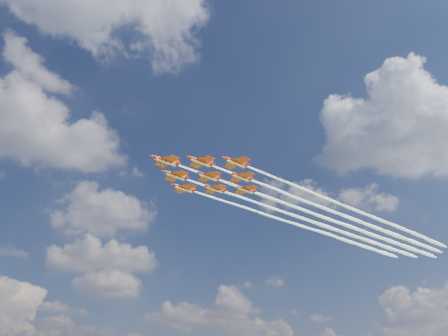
{
  "coord_description": "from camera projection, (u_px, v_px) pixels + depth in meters",
  "views": [
    {
      "loc": [
        -51.9,
        -122.88,
        19.08
      ],
      "look_at": [
        3.65,
        0.59,
        84.7
      ],
      "focal_mm": 35.0,
      "sensor_mm": 36.0,
      "label": 1
    }
  ],
  "objects": [
    {
      "name": "jet_row3_port",
      "position": [
        361.0,
        212.0,
        183.71
      ],
      "size": [
        144.28,
        47.92,
        2.78
      ],
      "rotation": [
        0.0,
        0.0,
        0.3
      ],
      "color": "red"
    },
    {
      "name": "jet_tail",
      "position": [
        356.0,
        229.0,
        203.8
      ],
      "size": [
        144.28,
        47.92,
        2.78
      ],
      "rotation": [
        0.0,
        0.0,
        0.3
      ],
      "color": "red"
    },
    {
      "name": "jet_row4_port",
      "position": [
        358.0,
        221.0,
        193.76
      ],
      "size": [
        144.28,
        47.92,
        2.78
      ],
      "rotation": [
        0.0,
        0.0,
        0.3
      ],
      "color": "red"
    },
    {
      "name": "jet_row4_starb",
      "position": [
        332.0,
        228.0,
        203.33
      ],
      "size": [
        144.28,
        47.92,
        2.78
      ],
      "rotation": [
        0.0,
        0.0,
        0.3
      ],
      "color": "red"
    },
    {
      "name": "jet_row3_starb",
      "position": [
        308.0,
        228.0,
        202.85
      ],
      "size": [
        144.28,
        47.92,
        2.78
      ],
      "rotation": [
        0.0,
        0.0,
        0.3
      ],
      "color": "red"
    },
    {
      "name": "jet_row2_starb",
      "position": [
        308.0,
        220.0,
        192.81
      ],
      "size": [
        144.28,
        47.92,
        2.78
      ],
      "rotation": [
        0.0,
        0.0,
        0.3
      ],
      "color": "red"
    },
    {
      "name": "jet_row3_centre",
      "position": [
        333.0,
        221.0,
        193.28
      ],
      "size": [
        144.28,
        47.92,
        2.78
      ],
      "rotation": [
        0.0,
        0.0,
        0.3
      ],
      "color": "red"
    },
    {
      "name": "jet_row2_port",
      "position": [
        334.0,
        212.0,
        183.24
      ],
      "size": [
        144.28,
        47.92,
        2.78
      ],
      "rotation": [
        0.0,
        0.0,
        0.3
      ],
      "color": "red"
    },
    {
      "name": "jet_lead",
      "position": [
        307.0,
        212.0,
        182.77
      ],
      "size": [
        144.28,
        47.92,
        2.78
      ],
      "rotation": [
        0.0,
        0.0,
        0.3
      ],
      "color": "red"
    }
  ]
}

